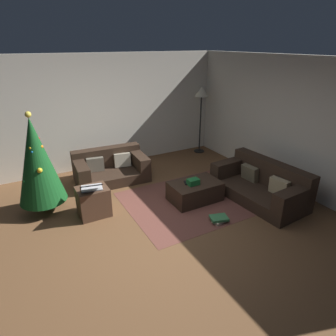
{
  "coord_description": "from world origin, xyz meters",
  "views": [
    {
      "loc": [
        -1.76,
        -3.56,
        2.82
      ],
      "look_at": [
        0.54,
        0.62,
        0.75
      ],
      "focal_mm": 31.31,
      "sensor_mm": 36.0,
      "label": 1
    }
  ],
  "objects_px": {
    "couch_right": "(262,185)",
    "ottoman": "(195,191)",
    "couch_left": "(110,168)",
    "corner_lamp": "(201,97)",
    "tv_remote": "(186,183)",
    "book_stack": "(219,219)",
    "gift_box": "(193,182)",
    "christmas_tree": "(37,161)",
    "side_table": "(93,202)",
    "laptop": "(92,187)"
  },
  "relations": [
    {
      "from": "ottoman",
      "to": "side_table",
      "type": "bearing_deg",
      "value": 167.32
    },
    {
      "from": "laptop",
      "to": "corner_lamp",
      "type": "height_order",
      "value": "corner_lamp"
    },
    {
      "from": "couch_left",
      "to": "corner_lamp",
      "type": "xyz_separation_m",
      "value": [
        2.72,
        0.5,
        1.24
      ]
    },
    {
      "from": "couch_right",
      "to": "christmas_tree",
      "type": "relative_size",
      "value": 1.02
    },
    {
      "from": "ottoman",
      "to": "christmas_tree",
      "type": "bearing_deg",
      "value": 159.0
    },
    {
      "from": "couch_right",
      "to": "ottoman",
      "type": "distance_m",
      "value": 1.29
    },
    {
      "from": "couch_left",
      "to": "ottoman",
      "type": "xyz_separation_m",
      "value": [
        1.11,
        -1.7,
        -0.07
      ]
    },
    {
      "from": "gift_box",
      "to": "laptop",
      "type": "xyz_separation_m",
      "value": [
        -1.77,
        0.4,
        0.15
      ]
    },
    {
      "from": "couch_right",
      "to": "gift_box",
      "type": "bearing_deg",
      "value": 64.05
    },
    {
      "from": "christmas_tree",
      "to": "corner_lamp",
      "type": "height_order",
      "value": "christmas_tree"
    },
    {
      "from": "book_stack",
      "to": "couch_left",
      "type": "bearing_deg",
      "value": 112.55
    },
    {
      "from": "couch_left",
      "to": "laptop",
      "type": "height_order",
      "value": "laptop"
    },
    {
      "from": "christmas_tree",
      "to": "tv_remote",
      "type": "bearing_deg",
      "value": -21.15
    },
    {
      "from": "couch_right",
      "to": "book_stack",
      "type": "xyz_separation_m",
      "value": [
        -1.22,
        -0.28,
        -0.23
      ]
    },
    {
      "from": "couch_left",
      "to": "gift_box",
      "type": "distance_m",
      "value": 2.04
    },
    {
      "from": "couch_left",
      "to": "book_stack",
      "type": "xyz_separation_m",
      "value": [
        1.05,
        -2.54,
        -0.21
      ]
    },
    {
      "from": "gift_box",
      "to": "christmas_tree",
      "type": "bearing_deg",
      "value": 157.43
    },
    {
      "from": "couch_right",
      "to": "tv_remote",
      "type": "relative_size",
      "value": 11.47
    },
    {
      "from": "couch_right",
      "to": "side_table",
      "type": "bearing_deg",
      "value": 68.42
    },
    {
      "from": "tv_remote",
      "to": "side_table",
      "type": "relative_size",
      "value": 0.31
    },
    {
      "from": "tv_remote",
      "to": "corner_lamp",
      "type": "distance_m",
      "value": 3.01
    },
    {
      "from": "couch_left",
      "to": "ottoman",
      "type": "bearing_deg",
      "value": 126.29
    },
    {
      "from": "tv_remote",
      "to": "couch_left",
      "type": "bearing_deg",
      "value": 140.84
    },
    {
      "from": "ottoman",
      "to": "laptop",
      "type": "xyz_separation_m",
      "value": [
        -1.86,
        0.35,
        0.39
      ]
    },
    {
      "from": "tv_remote",
      "to": "christmas_tree",
      "type": "xyz_separation_m",
      "value": [
        -2.4,
        0.93,
        0.58
      ]
    },
    {
      "from": "ottoman",
      "to": "tv_remote",
      "type": "xyz_separation_m",
      "value": [
        -0.17,
        0.06,
        0.2
      ]
    },
    {
      "from": "ottoman",
      "to": "book_stack",
      "type": "relative_size",
      "value": 2.79
    },
    {
      "from": "couch_left",
      "to": "tv_remote",
      "type": "bearing_deg",
      "value": 122.88
    },
    {
      "from": "couch_right",
      "to": "corner_lamp",
      "type": "xyz_separation_m",
      "value": [
        0.45,
        2.76,
        1.22
      ]
    },
    {
      "from": "couch_left",
      "to": "gift_box",
      "type": "relative_size",
      "value": 7.23
    },
    {
      "from": "couch_right",
      "to": "ottoman",
      "type": "height_order",
      "value": "couch_right"
    },
    {
      "from": "christmas_tree",
      "to": "laptop",
      "type": "bearing_deg",
      "value": -41.7
    },
    {
      "from": "gift_box",
      "to": "tv_remote",
      "type": "xyz_separation_m",
      "value": [
        -0.09,
        0.11,
        -0.04
      ]
    },
    {
      "from": "couch_left",
      "to": "couch_right",
      "type": "distance_m",
      "value": 3.2
    },
    {
      "from": "tv_remote",
      "to": "corner_lamp",
      "type": "height_order",
      "value": "corner_lamp"
    },
    {
      "from": "side_table",
      "to": "christmas_tree",
      "type": "bearing_deg",
      "value": 141.94
    },
    {
      "from": "laptop",
      "to": "gift_box",
      "type": "bearing_deg",
      "value": -12.57
    },
    {
      "from": "laptop",
      "to": "corner_lamp",
      "type": "distance_m",
      "value": 4.04
    },
    {
      "from": "christmas_tree",
      "to": "book_stack",
      "type": "relative_size",
      "value": 5.29
    },
    {
      "from": "couch_left",
      "to": "laptop",
      "type": "xyz_separation_m",
      "value": [
        -0.75,
        -1.35,
        0.32
      ]
    },
    {
      "from": "laptop",
      "to": "couch_right",
      "type": "bearing_deg",
      "value": -16.7
    },
    {
      "from": "christmas_tree",
      "to": "book_stack",
      "type": "height_order",
      "value": "christmas_tree"
    },
    {
      "from": "couch_left",
      "to": "couch_right",
      "type": "xyz_separation_m",
      "value": [
        2.27,
        -2.26,
        0.02
      ]
    },
    {
      "from": "side_table",
      "to": "corner_lamp",
      "type": "height_order",
      "value": "corner_lamp"
    },
    {
      "from": "ottoman",
      "to": "side_table",
      "type": "relative_size",
      "value": 1.83
    },
    {
      "from": "gift_box",
      "to": "couch_left",
      "type": "bearing_deg",
      "value": 120.4
    },
    {
      "from": "couch_left",
      "to": "side_table",
      "type": "height_order",
      "value": "couch_left"
    },
    {
      "from": "ottoman",
      "to": "corner_lamp",
      "type": "bearing_deg",
      "value": 53.81
    },
    {
      "from": "tv_remote",
      "to": "couch_right",
      "type": "bearing_deg",
      "value": -3.63
    },
    {
      "from": "christmas_tree",
      "to": "book_stack",
      "type": "xyz_separation_m",
      "value": [
        2.52,
        -1.82,
        -0.91
      ]
    }
  ]
}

